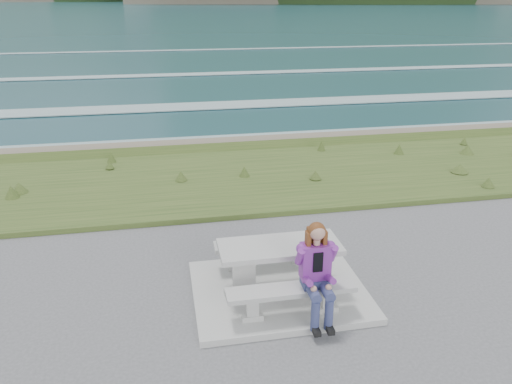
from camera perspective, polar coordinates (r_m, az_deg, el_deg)
The scene contains 8 objects.
concrete_slab at distance 7.79m, azimuth 2.63°, elevation -11.22°, with size 2.60×2.10×0.10m, color #ADAEA8.
picnic_table at distance 7.46m, azimuth 2.71°, elevation -7.15°, with size 1.80×0.75×0.75m.
bench_landward at distance 7.00m, azimuth 4.03°, elevation -11.54°, with size 1.80×0.35×0.45m.
bench_seaward at distance 8.17m, azimuth 1.55°, elevation -6.24°, with size 1.80×0.35×0.45m.
grass_verge at distance 12.23m, azimuth -2.76°, elevation 1.25°, with size 160.00×4.50×0.22m, color #314B1C.
shore_drop at distance 14.95m, azimuth -4.36°, elevation 5.10°, with size 160.00×0.80×2.20m, color #6A5F4F.
ocean at distance 32.04m, azimuth -7.97°, elevation 10.80°, with size 1600.00×1600.00×0.09m.
seated_woman at distance 6.89m, azimuth 7.05°, elevation -10.66°, with size 0.40×0.69×1.39m.
Camera 1 is at (-1.57, -6.34, 4.30)m, focal length 35.00 mm.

